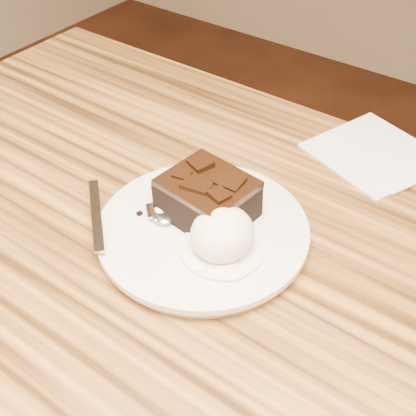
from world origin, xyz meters
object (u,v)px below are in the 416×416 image
Objects in this scene: plate at (203,233)px; ice_cream_scoop at (222,234)px; spoon at (163,212)px; napkin at (373,152)px; brownie at (208,200)px.

ice_cream_scoop reaches higher than plate.
napkin is at bearing 16.22° from spoon.
plate reaches higher than napkin.
plate is 0.05m from ice_cream_scoop.
napkin is at bearing 80.01° from ice_cream_scoop.
napkin is (0.14, 0.28, -0.02)m from spoon.
napkin is (0.10, 0.25, -0.04)m from brownie.
spoon is (-0.09, 0.01, -0.02)m from ice_cream_scoop.
ice_cream_scoop is (0.05, -0.04, 0.00)m from brownie.
spoon is at bearing -142.64° from brownie.
plate is at bearing 155.94° from ice_cream_scoop.
ice_cream_scoop is at bearing -24.06° from plate.
brownie is 0.05m from spoon.
spoon reaches higher than plate.
brownie is 0.64× the size of napkin.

